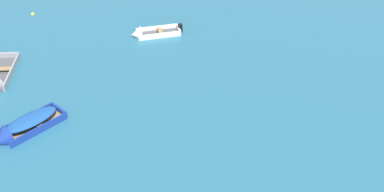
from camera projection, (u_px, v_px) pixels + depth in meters
The scene contains 3 objects.
rowboat_white_cluster_inner at pixel (147, 34), 32.84m from camera, with size 3.67×2.01×1.09m.
rowboat_deep_blue_near_camera at pixel (21, 128), 24.12m from camera, with size 3.53×3.72×1.27m.
mooring_buoy_near_foreground at pixel (33, 14), 35.77m from camera, with size 0.28×0.28×0.28m, color yellow.
Camera 1 is at (0.38, 0.24, 15.65)m, focal length 44.05 mm.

